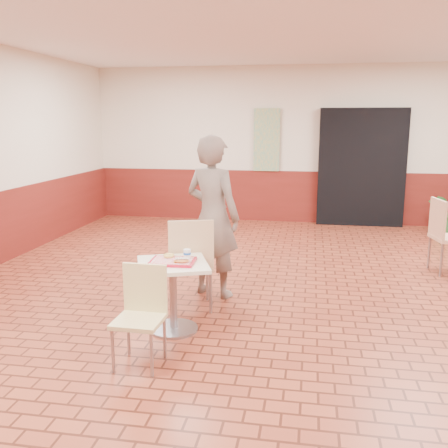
% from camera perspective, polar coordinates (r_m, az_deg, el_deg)
% --- Properties ---
extents(room_shell, '(8.01, 10.01, 3.01)m').
position_cam_1_polar(room_shell, '(4.85, 6.75, 6.13)').
color(room_shell, brown).
rests_on(room_shell, ground).
extents(wainscot_band, '(8.00, 10.00, 1.00)m').
position_cam_1_polar(wainscot_band, '(5.05, 6.48, -5.24)').
color(wainscot_band, '#5E1812').
rests_on(wainscot_band, ground).
extents(corridor_doorway, '(1.60, 0.22, 2.20)m').
position_cam_1_polar(corridor_doorway, '(9.79, 15.43, 6.23)').
color(corridor_doorway, black).
rests_on(corridor_doorway, ground).
extents(promo_poster, '(0.50, 0.03, 1.20)m').
position_cam_1_polar(promo_poster, '(9.81, 4.90, 9.55)').
color(promo_poster, gray).
rests_on(promo_poster, wainscot_band).
extents(main_table, '(0.63, 0.63, 0.67)m').
position_cam_1_polar(main_table, '(4.75, -5.85, -6.95)').
color(main_table, beige).
rests_on(main_table, ground).
extents(chair_main_front, '(0.39, 0.39, 0.81)m').
position_cam_1_polar(chair_main_front, '(4.18, -9.42, -9.64)').
color(chair_main_front, '#DAC883').
rests_on(chair_main_front, ground).
extents(chair_main_back, '(0.57, 0.57, 0.99)m').
position_cam_1_polar(chair_main_back, '(5.20, -3.83, -4.07)').
color(chair_main_back, tan).
rests_on(chair_main_back, ground).
extents(customer, '(0.78, 0.66, 1.82)m').
position_cam_1_polar(customer, '(5.59, -1.28, 0.82)').
color(customer, '#6E5F55').
rests_on(customer, ground).
extents(serving_tray, '(0.41, 0.32, 0.03)m').
position_cam_1_polar(serving_tray, '(4.68, -5.91, -4.27)').
color(serving_tray, '#B30D25').
rests_on(serving_tray, main_table).
extents(ring_donut, '(0.14, 0.14, 0.03)m').
position_cam_1_polar(ring_donut, '(4.77, -6.33, -3.60)').
color(ring_donut, '#DCB650').
rests_on(ring_donut, serving_tray).
extents(long_john_donut, '(0.15, 0.09, 0.04)m').
position_cam_1_polar(long_john_donut, '(4.58, -4.88, -4.18)').
color(long_john_donut, '#EC9245').
rests_on(long_john_donut, serving_tray).
extents(paper_cup, '(0.07, 0.07, 0.09)m').
position_cam_1_polar(paper_cup, '(4.71, -4.23, -3.41)').
color(paper_cup, silver).
rests_on(paper_cup, serving_tray).
extents(chair_second_left, '(0.52, 0.52, 0.98)m').
position_cam_1_polar(chair_second_left, '(7.10, 24.01, -0.84)').
color(chair_second_left, '#DCA984').
rests_on(chair_second_left, ground).
extents(potted_plant, '(0.93, 0.88, 0.82)m').
position_cam_1_polar(potted_plant, '(9.66, 24.17, 1.43)').
color(potted_plant, '#2E7431').
rests_on(potted_plant, ground).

